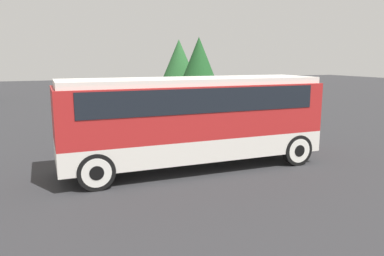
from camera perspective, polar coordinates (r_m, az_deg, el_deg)
ground_plane at (r=13.63m, az=0.00°, el=-6.00°), size 120.00×120.00×0.00m
tour_bus at (r=13.25m, az=0.39°, el=2.13°), size 9.27×2.63×3.22m
parked_car_near at (r=20.36m, az=1.80°, el=1.53°), size 4.46×1.87×1.41m
parked_car_mid at (r=22.10m, az=-2.58°, el=2.16°), size 4.45×1.94×1.31m
tree_center at (r=38.16m, az=-2.01°, el=10.58°), size 3.19×3.19×5.77m
tree_right at (r=35.11m, az=1.06°, el=10.18°), size 3.56×3.56×5.85m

